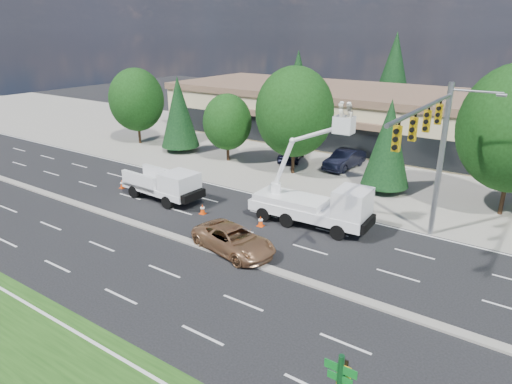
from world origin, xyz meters
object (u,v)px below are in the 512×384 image
Objects in this scene: signal_mast at (435,143)px; minivan at (234,240)px; utility_pickup at (165,188)px; bucket_truck at (318,201)px.

minivan is at bearing -142.59° from signal_mast.
minivan is (8.84, -3.58, -0.24)m from utility_pickup.
signal_mast reaches higher than utility_pickup.
signal_mast is 1.29× the size of bucket_truck.
utility_pickup is at bearing -171.93° from bucket_truck.
signal_mast reaches higher than bucket_truck.
minivan is at bearing -114.41° from bucket_truck.
utility_pickup reaches higher than minivan.
minivan is (-2.28, -5.63, -0.99)m from bucket_truck.
signal_mast is 11.87m from minivan.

